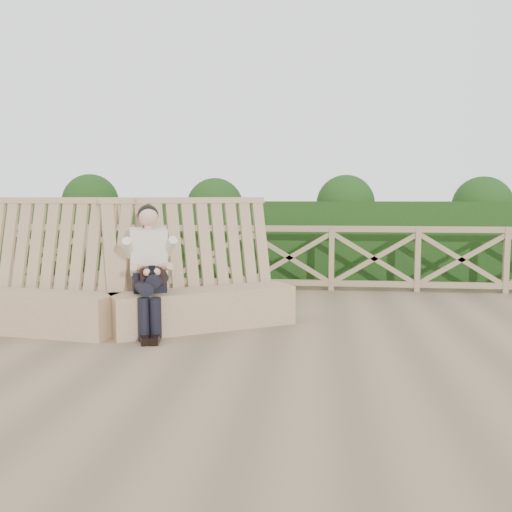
# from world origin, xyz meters

# --- Properties ---
(ground) EXTENTS (60.00, 60.00, 0.00)m
(ground) POSITION_xyz_m (0.00, 0.00, 0.00)
(ground) COLOR brown
(ground) RESTS_ON ground
(bench) EXTENTS (4.28, 1.82, 1.61)m
(bench) POSITION_xyz_m (-1.93, 0.36, 0.41)
(bench) COLOR #8C7250
(bench) RESTS_ON ground
(woman) EXTENTS (0.58, 0.96, 1.51)m
(woman) POSITION_xyz_m (-1.46, 0.17, 0.80)
(woman) COLOR black
(woman) RESTS_ON ground
(guardrail) EXTENTS (10.10, 0.09, 1.10)m
(guardrail) POSITION_xyz_m (0.00, 3.50, 0.55)
(guardrail) COLOR olive
(guardrail) RESTS_ON ground
(hedge) EXTENTS (12.00, 1.20, 1.50)m
(hedge) POSITION_xyz_m (0.00, 4.70, 0.75)
(hedge) COLOR black
(hedge) RESTS_ON ground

